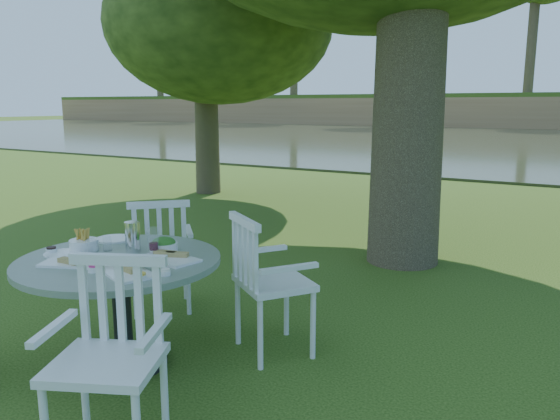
# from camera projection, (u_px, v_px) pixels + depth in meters

# --- Properties ---
(ground) EXTENTS (140.00, 140.00, 0.00)m
(ground) POSITION_uv_depth(u_px,v_px,m) (268.00, 314.00, 4.53)
(ground) COLOR #213F0D
(ground) RESTS_ON ground
(table) EXTENTS (1.30, 1.30, 0.74)m
(table) POSITION_uv_depth(u_px,v_px,m) (120.00, 281.00, 3.55)
(table) COLOR black
(table) RESTS_ON ground
(chair_ne) EXTENTS (0.67, 0.66, 0.98)m
(chair_ne) POSITION_uv_depth(u_px,v_px,m) (261.00, 275.00, 3.71)
(chair_ne) COLOR white
(chair_ne) RESTS_ON ground
(chair_nw) EXTENTS (0.67, 0.66, 0.96)m
(chair_nw) POSITION_uv_depth(u_px,v_px,m) (160.00, 247.00, 4.46)
(chair_nw) COLOR white
(chair_nw) RESTS_ON ground
(chair_se) EXTENTS (0.64, 0.63, 0.98)m
(chair_se) POSITION_uv_depth(u_px,v_px,m) (113.00, 341.00, 2.67)
(chair_se) COLOR white
(chair_se) RESTS_ON ground
(tableware) EXTENTS (1.07, 0.87, 0.20)m
(tableware) POSITION_uv_depth(u_px,v_px,m) (119.00, 250.00, 3.58)
(tableware) COLOR white
(tableware) RESTS_ON table
(river) EXTENTS (100.00, 28.00, 0.12)m
(river) POSITION_uv_depth(u_px,v_px,m) (544.00, 144.00, 23.95)
(river) COLOR #303720
(river) RESTS_ON ground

